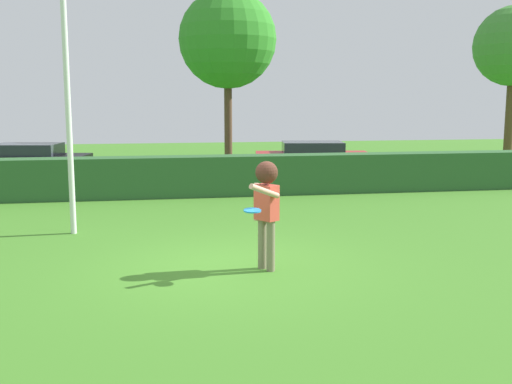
{
  "coord_description": "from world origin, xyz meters",
  "views": [
    {
      "loc": [
        -1.27,
        -9.74,
        2.78
      ],
      "look_at": [
        0.55,
        0.74,
        1.15
      ],
      "focal_mm": 42.27,
      "sensor_mm": 36.0,
      "label": 1
    }
  ],
  "objects": [
    {
      "name": "ground_plane",
      "position": [
        0.0,
        0.0,
        0.0
      ],
      "size": [
        60.0,
        60.0,
        0.0
      ],
      "primitive_type": "plane",
      "color": "#407C25"
    },
    {
      "name": "person",
      "position": [
        0.54,
        -0.26,
        1.18
      ],
      "size": [
        0.58,
        0.8,
        1.8
      ],
      "color": "#7D7559",
      "rests_on": "ground"
    },
    {
      "name": "frisbee",
      "position": [
        0.24,
        -0.69,
        1.08
      ],
      "size": [
        0.28,
        0.28,
        0.05
      ],
      "color": "#268CE5"
    },
    {
      "name": "lamppost",
      "position": [
        -2.93,
        3.13,
        3.54
      ],
      "size": [
        0.24,
        0.24,
        6.43
      ],
      "color": "silver",
      "rests_on": "ground"
    },
    {
      "name": "hedge_row",
      "position": [
        0.0,
        7.74,
        0.58
      ],
      "size": [
        23.5,
        0.9,
        1.16
      ],
      "primitive_type": "cube",
      "color": "#2D5B2D",
      "rests_on": "ground"
    },
    {
      "name": "parked_car_black",
      "position": [
        -5.62,
        12.67,
        0.69
      ],
      "size": [
        4.43,
        2.38,
        1.25
      ],
      "color": "black",
      "rests_on": "ground"
    },
    {
      "name": "parked_car_red",
      "position": [
        4.62,
        11.88,
        0.69
      ],
      "size": [
        4.41,
        2.32,
        1.25
      ],
      "color": "#B21E1E",
      "rests_on": "ground"
    },
    {
      "name": "maple_tree",
      "position": [
        1.74,
        14.01,
        5.08
      ],
      "size": [
        3.79,
        3.79,
        7.0
      ],
      "color": "brown",
      "rests_on": "ground"
    }
  ]
}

